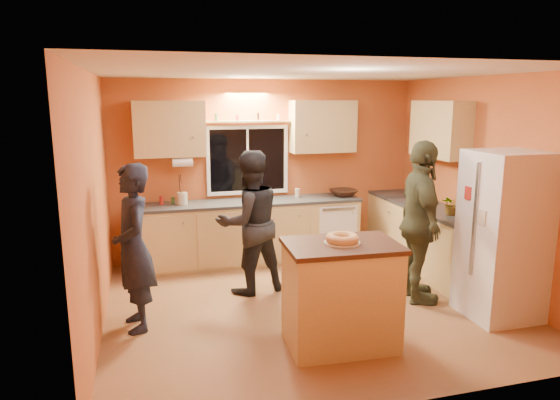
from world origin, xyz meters
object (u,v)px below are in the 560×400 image
object	(u,v)px
refrigerator	(503,236)
person_left	(134,248)
island	(341,294)
person_center	(249,223)
person_right	(420,223)

from	to	relation	value
refrigerator	person_left	world-z (taller)	refrigerator
island	person_left	bearing A→B (deg)	157.40
refrigerator	person_left	bearing A→B (deg)	169.12
person_left	person_center	world-z (taller)	person_center
island	person_center	distance (m)	1.70
refrigerator	island	size ratio (longest dim) A/B	1.66
person_left	refrigerator	bearing A→B (deg)	69.01
refrigerator	person_center	xyz separation A→B (m)	(-2.46, 1.40, -0.03)
person_right	person_left	bearing A→B (deg)	101.70
island	refrigerator	bearing A→B (deg)	8.30
person_center	person_right	size ratio (longest dim) A/B	0.92
person_center	person_right	xyz separation A→B (m)	(1.82, -0.80, 0.07)
island	person_left	size ratio (longest dim) A/B	0.64
refrigerator	person_left	size ratio (longest dim) A/B	1.05
person_left	person_right	size ratio (longest dim) A/B	0.91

